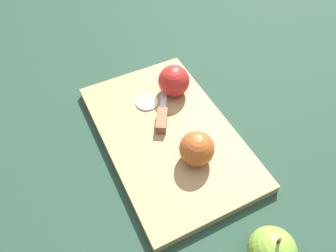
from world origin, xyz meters
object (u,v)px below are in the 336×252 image
at_px(apple_whole, 272,251).
at_px(knife, 162,117).
at_px(apple_half_right, 174,81).
at_px(apple_half_left, 197,149).

bearing_deg(apple_whole, knife, 2.40).
relative_size(apple_half_right, apple_whole, 0.79).
distance_m(apple_half_right, knife, 0.09).
bearing_deg(apple_half_right, apple_whole, -174.63).
xyz_separation_m(apple_half_left, apple_whole, (-0.21, -0.00, -0.02)).
bearing_deg(knife, apple_half_right, -13.52).
bearing_deg(apple_whole, apple_half_right, -7.38).
height_order(apple_half_left, apple_half_right, apple_half_right).
bearing_deg(apple_half_left, apple_half_right, 99.74).
height_order(apple_half_left, knife, apple_half_left).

